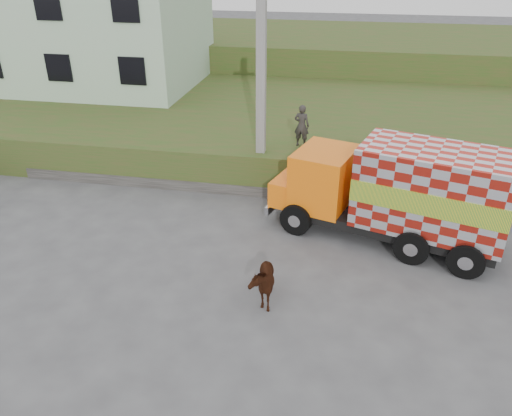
% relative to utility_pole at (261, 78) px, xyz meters
% --- Properties ---
extents(ground, '(120.00, 120.00, 0.00)m').
position_rel_utility_pole_xyz_m(ground, '(1.00, -4.60, -4.08)').
color(ground, '#474749').
rests_on(ground, ground).
extents(embankment, '(40.00, 12.00, 1.50)m').
position_rel_utility_pole_xyz_m(embankment, '(1.00, 5.40, -3.33)').
color(embankment, '#2E551C').
rests_on(embankment, ground).
extents(embankment_far, '(40.00, 12.00, 3.00)m').
position_rel_utility_pole_xyz_m(embankment_far, '(1.00, 17.40, -2.58)').
color(embankment_far, '#2E551C').
rests_on(embankment_far, ground).
extents(retaining_strip, '(16.00, 0.50, 0.40)m').
position_rel_utility_pole_xyz_m(retaining_strip, '(-1.00, -0.40, -3.88)').
color(retaining_strip, '#595651').
rests_on(retaining_strip, ground).
extents(building, '(10.00, 8.00, 6.00)m').
position_rel_utility_pole_xyz_m(building, '(-10.00, 8.40, 0.42)').
color(building, '#A8C2A6').
rests_on(building, embankment).
extents(utility_pole, '(1.20, 0.30, 8.00)m').
position_rel_utility_pole_xyz_m(utility_pole, '(0.00, 0.00, 0.00)').
color(utility_pole, gray).
rests_on(utility_pole, ground).
extents(cargo_truck, '(7.17, 4.03, 3.05)m').
position_rel_utility_pole_xyz_m(cargo_truck, '(4.57, -2.65, -2.50)').
color(cargo_truck, black).
rests_on(cargo_truck, ground).
extents(cow, '(0.90, 1.52, 1.20)m').
position_rel_utility_pole_xyz_m(cow, '(1.16, -6.30, -3.47)').
color(cow, black).
rests_on(cow, ground).
extents(pedestrian, '(0.61, 0.45, 1.51)m').
position_rel_utility_pole_xyz_m(pedestrian, '(1.32, 0.86, -1.82)').
color(pedestrian, '#2D2A28').
rests_on(pedestrian, embankment).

